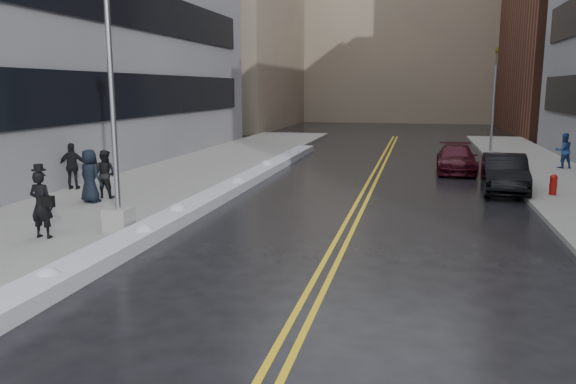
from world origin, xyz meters
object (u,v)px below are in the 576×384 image
Objects in this scene: traffic_signal at (494,96)px; pedestrian_east at (563,151)px; lamppost at (114,140)px; pedestrian_c at (90,176)px; pedestrian_fedora at (41,204)px; pedestrian_d at (73,166)px; car_maroon at (456,159)px; pedestrian_b at (105,174)px; fire_hydrant at (553,184)px; car_black at (504,173)px.

traffic_signal is 3.67× the size of pedestrian_east.
lamppost is 4.36× the size of pedestrian_c.
pedestrian_fedora is 1.04× the size of pedestrian_east.
pedestrian_d reaches higher than car_maroon.
pedestrian_east is at bearing -142.63° from pedestrian_b.
lamppost is 10.45× the size of fire_hydrant.
lamppost reaches higher than car_black.
pedestrian_d is (-2.04, 1.19, 0.04)m from pedestrian_b.
pedestrian_fedora reaches higher than fire_hydrant.
pedestrian_fedora is 22.71m from pedestrian_east.
pedestrian_c reaches higher than pedestrian_fedora.
pedestrian_b is at bearing 134.16° from pedestrian_d.
lamppost is 1.76× the size of car_maroon.
car_black is 0.99× the size of car_maroon.
pedestrian_c is at bearing -137.77° from car_maroon.
pedestrian_c is at bearing 91.58° from pedestrian_b.
pedestrian_b is 0.38× the size of car_black.
car_black is at bearing 145.94° from fire_hydrant.
fire_hydrant is 15.86m from pedestrian_c.
car_black reaches higher than fire_hydrant.
pedestrian_d is at bearing -26.95° from pedestrian_c.
pedestrian_c reaches higher than fire_hydrant.
car_maroon is (12.13, 9.88, -0.34)m from pedestrian_b.
pedestrian_d is 1.05× the size of pedestrian_east.
pedestrian_d is (-17.10, -2.82, 0.46)m from fire_hydrant.
pedestrian_east is at bearing -125.92° from pedestrian_c.
pedestrian_d is at bearing -134.63° from traffic_signal.
lamppost is at bearing -142.53° from pedestrian_fedora.
traffic_signal reaches higher than pedestrian_fedora.
lamppost is 20.97m from pedestrian_east.
pedestrian_b reaches higher than car_black.
pedestrian_c reaches higher than car_maroon.
lamppost is 1.27× the size of traffic_signal.
car_maroon is (-2.43, -8.13, -2.78)m from traffic_signal.
pedestrian_c is 1.02× the size of pedestrian_d.
traffic_signal is 3.43× the size of pedestrian_c.
car_maroon is at bearing -137.11° from pedestrian_b.
pedestrian_b is 0.38× the size of car_maroon.
fire_hydrant is 1.82m from car_black.
lamppost is 24.98m from traffic_signal.
pedestrian_east is at bearing -69.96° from traffic_signal.
car_black is at bearing -155.95° from pedestrian_b.
pedestrian_c reaches higher than pedestrian_east.
fire_hydrant is 0.45× the size of pedestrian_b.
lamppost is at bearing 32.42° from pedestrian_east.
pedestrian_fedora is at bearing 125.85° from pedestrian_c.
car_maroon is at bearing -120.04° from pedestrian_c.
pedestrian_d is 0.40× the size of car_maroon.
pedestrian_c is 1.07× the size of pedestrian_east.
traffic_signal is 8.93m from car_maroon.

